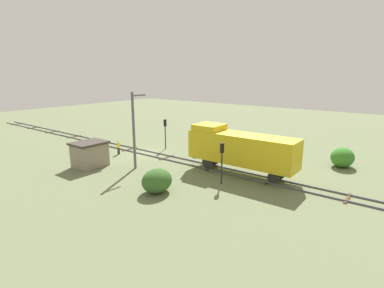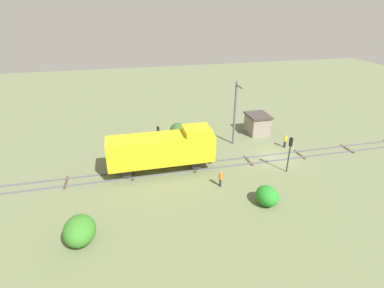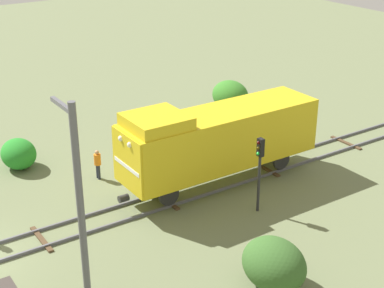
{
  "view_description": "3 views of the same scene",
  "coord_description": "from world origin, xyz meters",
  "px_view_note": "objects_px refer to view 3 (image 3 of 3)",
  "views": [
    {
      "loc": [
        25.75,
        26.84,
        10.04
      ],
      "look_at": [
        1.49,
        8.34,
        2.73
      ],
      "focal_mm": 28.0,
      "sensor_mm": 36.0,
      "label": 1
    },
    {
      "loc": [
        -28.05,
        16.83,
        16.46
      ],
      "look_at": [
        1.2,
        9.75,
        2.34
      ],
      "focal_mm": 28.0,
      "sensor_mm": 36.0,
      "label": 2
    },
    {
      "loc": [
        22.75,
        -3.64,
        14.69
      ],
      "look_at": [
        -1.29,
        12.42,
        2.1
      ],
      "focal_mm": 55.0,
      "sensor_mm": 36.0,
      "label": 3
    }
  ],
  "objects_px": {
    "locomotive": "(218,137)",
    "traffic_signal_mid": "(260,161)",
    "worker_by_signal": "(98,162)",
    "catenary_mast": "(79,201)"
  },
  "relations": [
    {
      "from": "locomotive",
      "to": "traffic_signal_mid",
      "type": "distance_m",
      "value": 3.4
    },
    {
      "from": "traffic_signal_mid",
      "to": "catenary_mast",
      "type": "bearing_deg",
      "value": -81.12
    },
    {
      "from": "locomotive",
      "to": "catenary_mast",
      "type": "bearing_deg",
      "value": -63.31
    },
    {
      "from": "locomotive",
      "to": "traffic_signal_mid",
      "type": "xyz_separation_m",
      "value": [
        3.4,
        0.03,
        -0.06
      ]
    },
    {
      "from": "worker_by_signal",
      "to": "catenary_mast",
      "type": "height_order",
      "value": "catenary_mast"
    },
    {
      "from": "locomotive",
      "to": "catenary_mast",
      "type": "xyz_separation_m",
      "value": [
        4.94,
        -9.82,
        1.54
      ]
    },
    {
      "from": "traffic_signal_mid",
      "to": "catenary_mast",
      "type": "height_order",
      "value": "catenary_mast"
    },
    {
      "from": "locomotive",
      "to": "traffic_signal_mid",
      "type": "relative_size",
      "value": 2.99
    },
    {
      "from": "locomotive",
      "to": "worker_by_signal",
      "type": "distance_m",
      "value": 6.76
    },
    {
      "from": "locomotive",
      "to": "worker_by_signal",
      "type": "relative_size",
      "value": 6.82
    }
  ]
}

